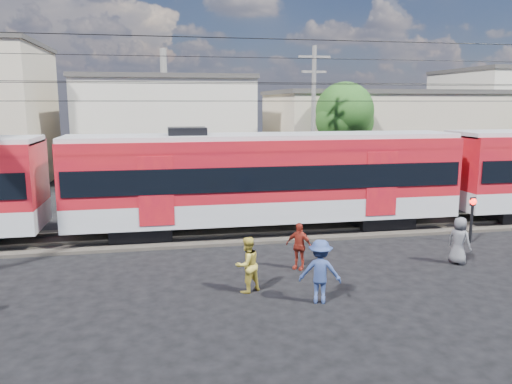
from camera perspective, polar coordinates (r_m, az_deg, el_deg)
ground at (r=13.45m, az=0.71°, el=-13.71°), size 120.00×120.00×0.00m
track_bed at (r=20.90m, az=-3.74°, el=-4.75°), size 70.00×3.40×0.12m
rail_near at (r=20.15m, az=-3.48°, el=-4.97°), size 70.00×0.12×0.12m
rail_far at (r=21.59m, az=-4.00°, el=-3.94°), size 70.00×0.12×0.12m
commuter_train at (r=20.77m, az=1.70°, el=1.77°), size 50.30×3.08×4.17m
building_midwest at (r=39.08m, az=-10.31°, el=7.44°), size 12.24×12.24×7.30m
building_mideast at (r=39.70m, az=13.70°, el=6.64°), size 16.32×10.20×6.30m
building_east at (r=50.35m, az=26.58°, el=7.70°), size 10.20×10.20×8.30m
utility_pole_mid at (r=28.36m, az=6.55°, el=8.31°), size 1.80×0.24×8.50m
tree_near at (r=32.33m, az=10.35°, el=8.67°), size 3.82×3.64×6.72m
pedestrian_b at (r=14.60m, az=-1.01°, el=-8.29°), size 1.00×0.93×1.64m
pedestrian_c at (r=13.93m, az=7.34°, el=-8.99°), size 1.30×0.98×1.79m
pedestrian_d at (r=16.61m, az=4.91°, el=-6.15°), size 0.95×0.88×1.57m
pedestrian_e at (r=18.39m, az=22.20°, el=-5.16°), size 0.84×0.95×1.63m
crossing_signal at (r=21.13m, az=23.47°, el=-2.05°), size 0.27×0.27×1.83m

